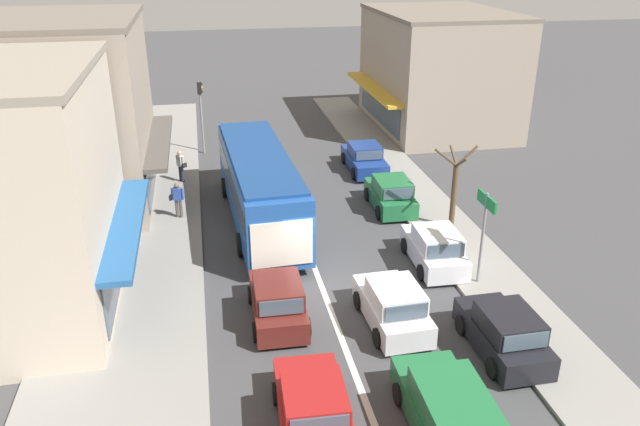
{
  "coord_description": "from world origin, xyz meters",
  "views": [
    {
      "loc": [
        -3.79,
        -19.24,
        11.64
      ],
      "look_at": [
        0.68,
        3.86,
        1.2
      ],
      "focal_mm": 35.0,
      "sensor_mm": 36.0,
      "label": 1
    }
  ],
  "objects_px": {
    "parked_sedan_kerb_rear": "(364,159)",
    "parked_hatchback_kerb_second": "(435,249)",
    "parked_hatchback_kerb_third": "(391,195)",
    "traffic_light_downstreet": "(201,105)",
    "hatchback_adjacent_lane_lead": "(393,306)",
    "hatchback_behind_bus_mid": "(278,301)",
    "street_tree_right": "(454,190)",
    "city_bus": "(259,183)",
    "directional_road_sign": "(485,218)",
    "sedan_adjacent_lane_trail": "(314,413)",
    "wagon_behind_bus_near": "(450,415)",
    "parked_hatchback_kerb_front": "(504,333)",
    "pedestrian_with_handbag_near": "(177,198)",
    "pedestrian_browsing_midblock": "(181,164)"
  },
  "relations": [
    {
      "from": "city_bus",
      "to": "traffic_light_downstreet",
      "type": "relative_size",
      "value": 2.61
    },
    {
      "from": "city_bus",
      "to": "wagon_behind_bus_near",
      "type": "height_order",
      "value": "city_bus"
    },
    {
      "from": "hatchback_adjacent_lane_lead",
      "to": "pedestrian_with_handbag_near",
      "type": "distance_m",
      "value": 12.0
    },
    {
      "from": "parked_sedan_kerb_rear",
      "to": "pedestrian_browsing_midblock",
      "type": "distance_m",
      "value": 9.72
    },
    {
      "from": "hatchback_adjacent_lane_lead",
      "to": "parked_hatchback_kerb_second",
      "type": "xyz_separation_m",
      "value": [
        2.77,
        3.59,
        0.0
      ]
    },
    {
      "from": "city_bus",
      "to": "directional_road_sign",
      "type": "xyz_separation_m",
      "value": [
        7.2,
        -6.93,
        0.8
      ]
    },
    {
      "from": "parked_hatchback_kerb_front",
      "to": "parked_hatchback_kerb_third",
      "type": "bearing_deg",
      "value": 90.7
    },
    {
      "from": "parked_sedan_kerb_rear",
      "to": "parked_hatchback_kerb_front",
      "type": "bearing_deg",
      "value": -89.99
    },
    {
      "from": "city_bus",
      "to": "directional_road_sign",
      "type": "height_order",
      "value": "directional_road_sign"
    },
    {
      "from": "traffic_light_downstreet",
      "to": "directional_road_sign",
      "type": "distance_m",
      "value": 19.68
    },
    {
      "from": "sedan_adjacent_lane_trail",
      "to": "parked_hatchback_kerb_front",
      "type": "bearing_deg",
      "value": 19.9
    },
    {
      "from": "hatchback_adjacent_lane_lead",
      "to": "parked_hatchback_kerb_second",
      "type": "relative_size",
      "value": 1.0
    },
    {
      "from": "directional_road_sign",
      "to": "hatchback_adjacent_lane_lead",
      "type": "bearing_deg",
      "value": -153.64
    },
    {
      "from": "city_bus",
      "to": "pedestrian_with_handbag_near",
      "type": "xyz_separation_m",
      "value": [
        -3.57,
        0.94,
        -0.81
      ]
    },
    {
      "from": "parked_hatchback_kerb_third",
      "to": "hatchback_adjacent_lane_lead",
      "type": "bearing_deg",
      "value": -106.47
    },
    {
      "from": "pedestrian_browsing_midblock",
      "to": "sedan_adjacent_lane_trail",
      "type": "bearing_deg",
      "value": -79.47
    },
    {
      "from": "parked_hatchback_kerb_front",
      "to": "pedestrian_with_handbag_near",
      "type": "distance_m",
      "value": 15.38
    },
    {
      "from": "traffic_light_downstreet",
      "to": "city_bus",
      "type": "bearing_deg",
      "value": -77.71
    },
    {
      "from": "parked_hatchback_kerb_third",
      "to": "pedestrian_with_handbag_near",
      "type": "xyz_separation_m",
      "value": [
        -9.67,
        0.59,
        0.36
      ]
    },
    {
      "from": "directional_road_sign",
      "to": "pedestrian_with_handbag_near",
      "type": "height_order",
      "value": "directional_road_sign"
    },
    {
      "from": "hatchback_behind_bus_mid",
      "to": "traffic_light_downstreet",
      "type": "bearing_deg",
      "value": 96.29
    },
    {
      "from": "city_bus",
      "to": "pedestrian_browsing_midblock",
      "type": "relative_size",
      "value": 6.72
    },
    {
      "from": "wagon_behind_bus_near",
      "to": "pedestrian_browsing_midblock",
      "type": "xyz_separation_m",
      "value": [
        -6.76,
        19.44,
        0.32
      ]
    },
    {
      "from": "hatchback_adjacent_lane_lead",
      "to": "directional_road_sign",
      "type": "height_order",
      "value": "directional_road_sign"
    },
    {
      "from": "parked_hatchback_kerb_third",
      "to": "parked_sedan_kerb_rear",
      "type": "height_order",
      "value": "parked_hatchback_kerb_third"
    },
    {
      "from": "parked_sedan_kerb_rear",
      "to": "pedestrian_with_handbag_near",
      "type": "xyz_separation_m",
      "value": [
        -9.8,
        -4.76,
        0.4
      ]
    },
    {
      "from": "hatchback_adjacent_lane_lead",
      "to": "parked_hatchback_kerb_front",
      "type": "xyz_separation_m",
      "value": [
        2.85,
        -2.07,
        0.0
      ]
    },
    {
      "from": "parked_hatchback_kerb_second",
      "to": "parked_sedan_kerb_rear",
      "type": "xyz_separation_m",
      "value": [
        0.08,
        10.94,
        -0.05
      ]
    },
    {
      "from": "wagon_behind_bus_near",
      "to": "parked_sedan_kerb_rear",
      "type": "relative_size",
      "value": 1.07
    },
    {
      "from": "directional_road_sign",
      "to": "street_tree_right",
      "type": "bearing_deg",
      "value": 79.77
    },
    {
      "from": "wagon_behind_bus_near",
      "to": "traffic_light_downstreet",
      "type": "bearing_deg",
      "value": 102.81
    },
    {
      "from": "parked_sedan_kerb_rear",
      "to": "parked_hatchback_kerb_second",
      "type": "bearing_deg",
      "value": -90.41
    },
    {
      "from": "parked_hatchback_kerb_third",
      "to": "parked_sedan_kerb_rear",
      "type": "xyz_separation_m",
      "value": [
        0.14,
        5.34,
        -0.05
      ]
    },
    {
      "from": "hatchback_behind_bus_mid",
      "to": "street_tree_right",
      "type": "bearing_deg",
      "value": 33.98
    },
    {
      "from": "hatchback_adjacent_lane_lead",
      "to": "directional_road_sign",
      "type": "relative_size",
      "value": 1.04
    },
    {
      "from": "parked_hatchback_kerb_front",
      "to": "pedestrian_with_handbag_near",
      "type": "relative_size",
      "value": 2.28
    },
    {
      "from": "sedan_adjacent_lane_trail",
      "to": "wagon_behind_bus_near",
      "type": "bearing_deg",
      "value": -13.93
    },
    {
      "from": "parked_hatchback_kerb_third",
      "to": "traffic_light_downstreet",
      "type": "relative_size",
      "value": 0.89
    },
    {
      "from": "wagon_behind_bus_near",
      "to": "parked_hatchback_kerb_front",
      "type": "relative_size",
      "value": 1.22
    },
    {
      "from": "hatchback_behind_bus_mid",
      "to": "parked_hatchback_kerb_front",
      "type": "xyz_separation_m",
      "value": [
        6.48,
        -3.06,
        0.0
      ]
    },
    {
      "from": "sedan_adjacent_lane_trail",
      "to": "parked_hatchback_kerb_front",
      "type": "distance_m",
      "value": 6.65
    },
    {
      "from": "directional_road_sign",
      "to": "parked_hatchback_kerb_third",
      "type": "bearing_deg",
      "value": 98.65
    },
    {
      "from": "parked_sedan_kerb_rear",
      "to": "pedestrian_browsing_midblock",
      "type": "xyz_separation_m",
      "value": [
        -9.71,
        -0.24,
        0.4
      ]
    },
    {
      "from": "city_bus",
      "to": "parked_hatchback_kerb_second",
      "type": "height_order",
      "value": "city_bus"
    },
    {
      "from": "city_bus",
      "to": "sedan_adjacent_lane_trail",
      "type": "xyz_separation_m",
      "value": [
        -0.02,
        -13.16,
        -1.22
      ]
    },
    {
      "from": "parked_hatchback_kerb_third",
      "to": "pedestrian_browsing_midblock",
      "type": "distance_m",
      "value": 10.86
    },
    {
      "from": "hatchback_adjacent_lane_lead",
      "to": "parked_sedan_kerb_rear",
      "type": "xyz_separation_m",
      "value": [
        2.85,
        14.53,
        -0.05
      ]
    },
    {
      "from": "parked_hatchback_kerb_front",
      "to": "parked_hatchback_kerb_third",
      "type": "xyz_separation_m",
      "value": [
        -0.14,
        11.26,
        0.0
      ]
    },
    {
      "from": "parked_hatchback_kerb_second",
      "to": "directional_road_sign",
      "type": "relative_size",
      "value": 1.04
    },
    {
      "from": "hatchback_behind_bus_mid",
      "to": "pedestrian_with_handbag_near",
      "type": "xyz_separation_m",
      "value": [
        -3.33,
        8.78,
        0.36
      ]
    }
  ]
}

